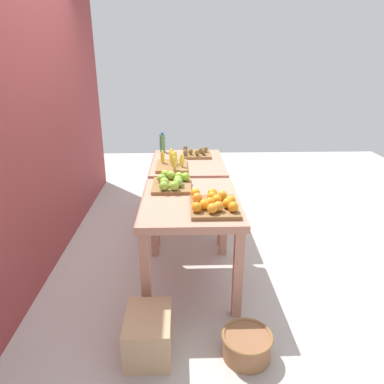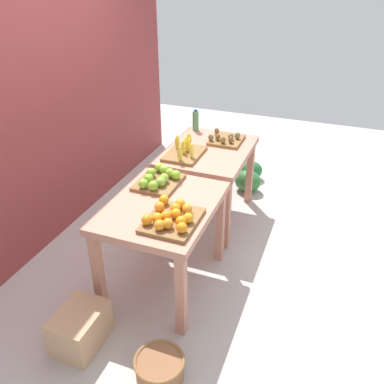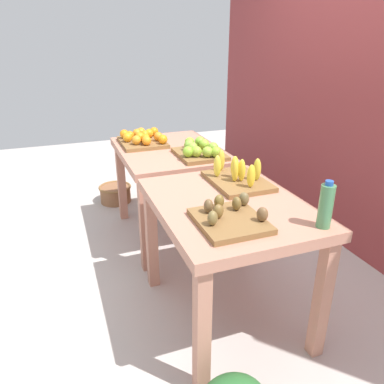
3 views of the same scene
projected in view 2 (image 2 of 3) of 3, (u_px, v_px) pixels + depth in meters
The scene contains 12 objects.
ground_plane at pixel (189, 244), 3.95m from camera, with size 8.00×8.00×0.00m, color #BDB4AD.
back_wall at pixel (48, 78), 3.62m from camera, with size 4.40×0.12×3.00m, color brown.
display_table_left at pixel (163, 216), 3.16m from camera, with size 1.04×0.80×0.79m.
display_table_right at pixel (208, 160), 4.07m from camera, with size 1.04×0.80×0.79m.
orange_bin at pixel (171, 217), 2.86m from camera, with size 0.44×0.37×0.11m.
apple_bin at pixel (159, 179), 3.36m from camera, with size 0.41×0.34×0.11m.
banana_crate at pixel (185, 151), 3.86m from camera, with size 0.44×0.32×0.17m.
kiwi_bin at pixel (226, 139), 4.15m from camera, with size 0.36×0.33×0.10m.
water_bottle at pixel (196, 121), 4.40m from camera, with size 0.07×0.07×0.24m.
watermelon_pile at pixel (249, 176), 4.93m from camera, with size 0.62×0.39×0.26m.
wicker_basket at pixel (160, 368), 2.64m from camera, with size 0.34×0.34×0.18m.
cardboard_produce_box at pixel (80, 328), 2.86m from camera, with size 0.40×0.30×0.29m, color tan.
Camera 2 is at (-2.95, -1.16, 2.41)m, focal length 37.64 mm.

